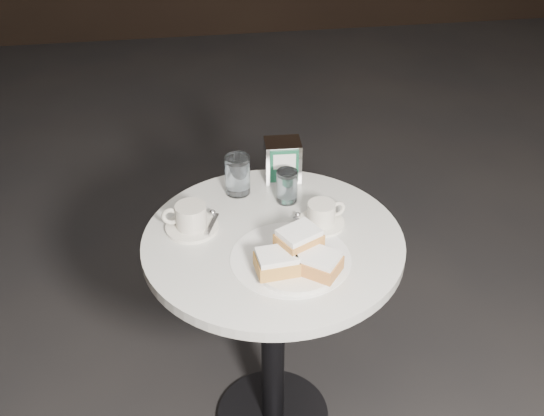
{
  "coord_description": "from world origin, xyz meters",
  "views": [
    {
      "loc": [
        -0.21,
        -1.43,
        1.85
      ],
      "look_at": [
        0.0,
        0.02,
        0.83
      ],
      "focal_mm": 45.0,
      "sensor_mm": 36.0,
      "label": 1
    }
  ],
  "objects": [
    {
      "name": "cafe_table",
      "position": [
        0.0,
        0.0,
        0.55
      ],
      "size": [
        0.7,
        0.7,
        0.74
      ],
      "color": "black",
      "rests_on": "ground"
    },
    {
      "name": "water_glass_left",
      "position": [
        -0.07,
        0.24,
        0.8
      ],
      "size": [
        0.09,
        0.09,
        0.12
      ],
      "rotation": [
        0.0,
        0.0,
        -0.26
      ],
      "color": "white",
      "rests_on": "cafe_table"
    },
    {
      "name": "coffee_cup_right",
      "position": [
        0.14,
        0.05,
        0.77
      ],
      "size": [
        0.16,
        0.16,
        0.07
      ],
      "rotation": [
        0.0,
        0.0,
        0.24
      ],
      "color": "white",
      "rests_on": "cafe_table"
    },
    {
      "name": "napkin_dispenser",
      "position": [
        0.07,
        0.3,
        0.81
      ],
      "size": [
        0.11,
        0.09,
        0.12
      ],
      "rotation": [
        0.0,
        0.0,
        -0.04
      ],
      "color": "white",
      "rests_on": "cafe_table"
    },
    {
      "name": "beignet_plate",
      "position": [
        0.04,
        -0.14,
        0.78
      ],
      "size": [
        0.24,
        0.24,
        0.1
      ],
      "rotation": [
        0.0,
        0.0,
        -0.21
      ],
      "color": "silver",
      "rests_on": "cafe_table"
    },
    {
      "name": "sugar_spill",
      "position": [
        0.03,
        -0.09,
        0.75
      ],
      "size": [
        0.39,
        0.39,
        0.0
      ],
      "primitive_type": "cylinder",
      "rotation": [
        0.0,
        0.0,
        0.32
      ],
      "color": "white",
      "rests_on": "cafe_table"
    },
    {
      "name": "water_glass_right",
      "position": [
        0.07,
        0.17,
        0.79
      ],
      "size": [
        0.07,
        0.07,
        0.1
      ],
      "rotation": [
        0.0,
        0.0,
        -0.1
      ],
      "color": "white",
      "rests_on": "cafe_table"
    },
    {
      "name": "coffee_cup_left",
      "position": [
        -0.21,
        0.08,
        0.78
      ],
      "size": [
        0.16,
        0.16,
        0.07
      ],
      "rotation": [
        0.0,
        0.0,
        -0.1
      ],
      "color": "white",
      "rests_on": "cafe_table"
    }
  ]
}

